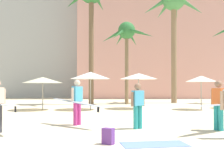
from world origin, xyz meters
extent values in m
plane|color=beige|center=(0.00, 0.00, 0.00)|extent=(120.00, 120.00, 0.00)
cube|color=#DB9989|center=(4.92, 32.03, 9.48)|extent=(18.85, 8.91, 18.97)
cube|color=#A8A8A3|center=(-8.58, 37.12, 14.93)|extent=(17.07, 11.33, 29.87)
cone|color=#2D6B33|center=(9.20, 18.93, 6.36)|extent=(1.72, 0.49, 1.05)
cylinder|color=brown|center=(0.64, 17.91, 3.14)|extent=(0.30, 0.30, 6.27)
sphere|color=#2D6B33|center=(0.64, 17.91, 6.27)|extent=(1.46, 1.46, 1.46)
cone|color=#2D6B33|center=(1.96, 17.92, 6.02)|extent=(1.98, 0.33, 0.81)
cone|color=#2D6B33|center=(1.25, 18.95, 5.76)|extent=(1.21, 1.76, 1.29)
cone|color=#2D6B33|center=(0.17, 19.03, 5.79)|extent=(1.02, 1.85, 1.24)
cone|color=#2D6B33|center=(-0.58, 17.95, 5.78)|extent=(1.88, 0.38, 1.25)
cone|color=#2D6B33|center=(-0.08, 16.93, 5.78)|extent=(1.37, 1.69, 1.26)
cone|color=#2D6B33|center=(1.36, 16.82, 5.98)|extent=(1.35, 1.82, 0.88)
cylinder|color=#896B4C|center=(5.13, 19.63, 4.79)|extent=(0.50, 0.50, 9.58)
cone|color=#428447|center=(6.77, 19.76, 8.94)|extent=(2.48, 0.67, 1.70)
cone|color=#428447|center=(5.73, 21.22, 9.03)|extent=(1.33, 2.52, 1.53)
cone|color=#428447|center=(4.53, 21.21, 9.02)|extent=(1.33, 2.51, 1.56)
cone|color=#428447|center=(3.50, 19.74, 8.91)|extent=(2.46, 0.64, 1.74)
cylinder|color=brown|center=(-2.36, 17.75, 4.80)|extent=(0.42, 0.42, 9.60)
cone|color=#2D6B33|center=(-1.77, 19.30, 9.13)|extent=(1.31, 2.43, 1.38)
cone|color=#2D6B33|center=(-3.72, 18.66, 9.08)|extent=(2.26, 1.73, 1.47)
cylinder|color=gray|center=(-5.21, 12.39, 1.06)|extent=(0.06, 0.06, 2.11)
cone|color=beige|center=(-5.21, 12.39, 1.92)|extent=(2.56, 2.56, 0.38)
cylinder|color=gray|center=(5.05, 12.38, 1.10)|extent=(0.06, 0.06, 2.21)
cone|color=white|center=(5.05, 12.38, 2.01)|extent=(2.02, 2.02, 0.39)
cylinder|color=gray|center=(-2.16, 12.56, 1.23)|extent=(0.06, 0.06, 2.46)
cone|color=white|center=(-2.16, 12.56, 2.23)|extent=(2.62, 2.62, 0.46)
cylinder|color=gray|center=(1.07, 13.22, 1.20)|extent=(0.06, 0.06, 2.40)
cone|color=white|center=(1.07, 13.22, 2.20)|extent=(2.58, 2.58, 0.40)
cube|color=#6684E0|center=(0.03, 1.76, 0.01)|extent=(1.78, 1.01, 0.01)
cube|color=#653583|center=(-1.17, 1.82, 0.21)|extent=(0.35, 0.31, 0.42)
cube|color=#502A68|center=(-1.11, 1.92, 0.13)|extent=(0.21, 0.16, 0.18)
cylinder|color=#3D3D42|center=(-4.68, 3.75, 0.47)|extent=(0.23, 0.23, 0.95)
cylinder|color=#D1A889|center=(-4.58, 3.86, 1.17)|extent=(0.14, 0.14, 0.50)
ellipsoid|color=white|center=(-4.75, 3.97, 0.90)|extent=(2.12, 2.22, 0.09)
ellipsoid|color=#347FC4|center=(-4.75, 3.97, 0.90)|extent=(2.14, 2.24, 0.07)
cube|color=black|center=(-3.99, 3.17, 0.80)|extent=(0.08, 0.09, 0.18)
cylinder|color=#B7337F|center=(-2.38, 5.32, 0.46)|extent=(0.22, 0.22, 0.91)
cylinder|color=#B7337F|center=(-2.26, 5.48, 0.46)|extent=(0.22, 0.22, 0.91)
cube|color=#4CB2DB|center=(-2.32, 5.40, 1.21)|extent=(0.42, 0.45, 0.59)
sphere|color=beige|center=(-2.32, 5.40, 1.65)|extent=(0.34, 0.34, 0.24)
cylinder|color=beige|center=(-2.48, 5.20, 1.17)|extent=(0.14, 0.14, 0.56)
cylinder|color=beige|center=(-2.17, 5.60, 1.17)|extent=(0.14, 0.14, 0.56)
ellipsoid|color=#B2B2B7|center=(-2.32, 5.10, 0.90)|extent=(2.32, 2.22, 0.29)
ellipsoid|color=#2C6090|center=(-2.32, 5.10, 0.90)|extent=(2.34, 2.24, 0.27)
cube|color=black|center=(-1.48, 4.30, 0.69)|extent=(0.09, 0.09, 0.19)
cylinder|color=teal|center=(2.67, 3.85, 0.44)|extent=(0.22, 0.22, 0.89)
cylinder|color=teal|center=(2.58, 4.03, 0.44)|extent=(0.22, 0.22, 0.89)
cube|color=orange|center=(2.62, 3.94, 1.17)|extent=(0.38, 0.46, 0.56)
sphere|color=#936B51|center=(2.62, 3.94, 1.59)|extent=(0.33, 0.33, 0.24)
cylinder|color=#936B51|center=(2.51, 4.16, 1.13)|extent=(0.14, 0.14, 0.53)
ellipsoid|color=#B2B2B7|center=(2.62, 3.64, 0.90)|extent=(2.71, 2.04, 0.07)
ellipsoid|color=#2271BA|center=(2.62, 3.64, 0.90)|extent=(2.74, 2.06, 0.05)
cylinder|color=teal|center=(0.01, 4.45, 0.41)|extent=(0.22, 0.22, 0.83)
cylinder|color=teal|center=(-0.16, 4.35, 0.41)|extent=(0.22, 0.22, 0.83)
cube|color=#4CB2DB|center=(-0.08, 4.40, 1.09)|extent=(0.46, 0.40, 0.53)
sphere|color=#936B51|center=(-0.08, 4.40, 1.50)|extent=(0.33, 0.33, 0.24)
cylinder|color=#936B51|center=(0.14, 4.53, 1.06)|extent=(0.14, 0.14, 0.51)
cylinder|color=#936B51|center=(-0.29, 4.27, 1.06)|extent=(0.14, 0.14, 0.51)
cylinder|color=tan|center=(2.14, 2.55, 1.09)|extent=(0.11, 0.11, 0.55)
camera|label=1|loc=(-1.27, -5.30, 1.50)|focal=44.03mm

